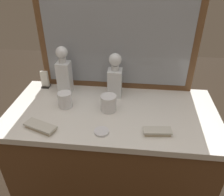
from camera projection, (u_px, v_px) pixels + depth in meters
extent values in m
cube|color=brown|center=(112.00, 164.00, 1.49)|extent=(1.13, 0.56, 0.80)
cube|color=silver|center=(112.00, 113.00, 1.27)|extent=(1.16, 0.57, 0.03)
cube|color=brown|center=(117.00, 28.00, 1.29)|extent=(0.94, 0.03, 0.76)
cube|color=gray|center=(117.00, 29.00, 1.28)|extent=(0.86, 0.01, 0.68)
cube|color=white|center=(115.00, 83.00, 1.35)|extent=(0.08, 0.08, 0.17)
cube|color=brown|center=(115.00, 86.00, 1.37)|extent=(0.07, 0.07, 0.13)
cylinder|color=white|center=(115.00, 68.00, 1.30)|extent=(0.05, 0.05, 0.03)
sphere|color=white|center=(115.00, 60.00, 1.28)|extent=(0.07, 0.07, 0.07)
cube|color=white|center=(65.00, 78.00, 1.38)|extent=(0.08, 0.08, 0.20)
cube|color=brown|center=(65.00, 83.00, 1.40)|extent=(0.07, 0.07, 0.13)
cylinder|color=white|center=(63.00, 60.00, 1.32)|extent=(0.04, 0.04, 0.03)
sphere|color=white|center=(62.00, 52.00, 1.29)|extent=(0.07, 0.07, 0.07)
cylinder|color=white|center=(65.00, 100.00, 1.27)|extent=(0.08, 0.08, 0.09)
cylinder|color=silver|center=(66.00, 105.00, 1.29)|extent=(0.07, 0.07, 0.01)
cylinder|color=white|center=(108.00, 103.00, 1.24)|extent=(0.09, 0.09, 0.09)
cylinder|color=silver|center=(108.00, 109.00, 1.26)|extent=(0.08, 0.08, 0.01)
cube|color=#B7A88C|center=(157.00, 132.00, 1.09)|extent=(0.13, 0.06, 0.01)
cube|color=beige|center=(157.00, 131.00, 1.09)|extent=(0.14, 0.07, 0.01)
cube|color=#B7A88C|center=(41.00, 128.00, 1.12)|extent=(0.16, 0.10, 0.01)
cube|color=beige|center=(40.00, 126.00, 1.12)|extent=(0.18, 0.12, 0.01)
cylinder|color=silver|center=(102.00, 132.00, 1.10)|extent=(0.07, 0.07, 0.01)
cube|color=black|center=(46.00, 86.00, 1.49)|extent=(0.05, 0.05, 0.01)
cube|color=white|center=(45.00, 79.00, 1.46)|extent=(0.05, 0.02, 0.11)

